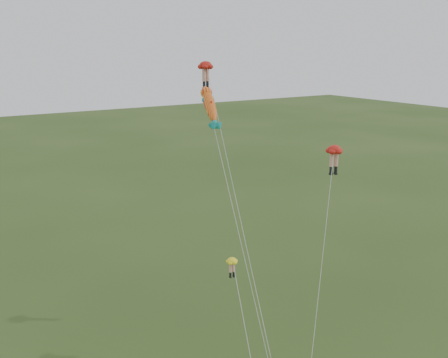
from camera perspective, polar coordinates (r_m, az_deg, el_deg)
legs_kite_red_high at (r=41.23m, az=-1.97°, el=11.99°), size 4.74×16.32×20.43m
legs_kite_red_mid at (r=37.37m, az=12.45°, el=2.58°), size 8.20×7.10×14.60m
legs_kite_yellow at (r=33.90m, az=1.12°, el=-10.48°), size 2.41×6.70×7.82m
fish_kite at (r=36.70m, az=-1.63°, el=8.39°), size 2.26×12.05×19.01m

